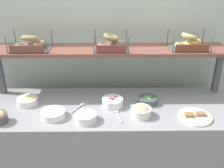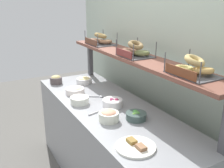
{
  "view_description": "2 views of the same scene",
  "coord_description": "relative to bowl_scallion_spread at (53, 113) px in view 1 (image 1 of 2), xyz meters",
  "views": [
    {
      "loc": [
        -0.01,
        -1.96,
        2.03
      ],
      "look_at": [
        0.02,
        0.09,
        1.02
      ],
      "focal_mm": 42.94,
      "sensor_mm": 36.0,
      "label": 1
    },
    {
      "loc": [
        1.88,
        -1.02,
        1.78
      ],
      "look_at": [
        -0.08,
        0.07,
        1.02
      ],
      "focal_mm": 41.5,
      "sensor_mm": 36.0,
      "label": 2
    }
  ],
  "objects": [
    {
      "name": "deli_counter",
      "position": [
        0.45,
        0.15,
        -0.46
      ],
      "size": [
        2.1,
        0.7,
        0.85
      ],
      "primitive_type": "cube",
      "color": "gray",
      "rests_on": "ground_plane"
    },
    {
      "name": "bowl_scallion_spread",
      "position": [
        0.0,
        0.0,
        0.0
      ],
      "size": [
        0.19,
        0.19,
        0.07
      ],
      "color": "white",
      "rests_on": "deli_counter"
    },
    {
      "name": "bagel_basket_everything",
      "position": [
        -0.23,
        0.41,
        0.44
      ],
      "size": [
        0.33,
        0.24,
        0.14
      ],
      "color": "#4C4C51",
      "rests_on": "upper_shelf"
    },
    {
      "name": "back_wall",
      "position": [
        0.45,
        0.7,
        0.31
      ],
      "size": [
        3.3,
        0.06,
        2.4
      ],
      "primitive_type": "cube",
      "color": "#ABBCAA",
      "rests_on": "ground_plane"
    },
    {
      "name": "serving_plate_white",
      "position": [
        1.13,
        -0.02,
        -0.02
      ],
      "size": [
        0.27,
        0.27,
        0.04
      ],
      "color": "white",
      "rests_on": "deli_counter"
    },
    {
      "name": "bowl_lox_spread",
      "position": [
        0.7,
        0.01,
        0.01
      ],
      "size": [
        0.16,
        0.16,
        0.09
      ],
      "color": "silver",
      "rests_on": "deli_counter"
    },
    {
      "name": "shelf_riser_left",
      "position": [
        -0.54,
        0.42,
        0.16
      ],
      "size": [
        0.05,
        0.05,
        0.4
      ],
      "primitive_type": "cube",
      "color": "#4C4C51",
      "rests_on": "deli_counter"
    },
    {
      "name": "serving_spoon_near_plate",
      "position": [
        0.2,
        0.15,
        -0.03
      ],
      "size": [
        0.11,
        0.15,
        0.01
      ],
      "color": "#B7B7BC",
      "rests_on": "deli_counter"
    },
    {
      "name": "shelf_riser_right",
      "position": [
        1.44,
        0.42,
        0.16
      ],
      "size": [
        0.05,
        0.05,
        0.4
      ],
      "primitive_type": "cube",
      "color": "#4C4C51",
      "rests_on": "deli_counter"
    },
    {
      "name": "serving_spoon_by_edge",
      "position": [
        0.51,
        0.02,
        -0.03
      ],
      "size": [
        0.06,
        0.17,
        0.01
      ],
      "color": "#B7B7BC",
      "rests_on": "deli_counter"
    },
    {
      "name": "bowl_egg_salad",
      "position": [
        -0.26,
        0.21,
        -0.0
      ],
      "size": [
        0.18,
        0.18,
        0.07
      ],
      "color": "silver",
      "rests_on": "deli_counter"
    },
    {
      "name": "bowl_cream_cheese",
      "position": [
        0.26,
        -0.06,
        0.0
      ],
      "size": [
        0.17,
        0.17,
        0.08
      ],
      "color": "white",
      "rests_on": "deli_counter"
    },
    {
      "name": "bowl_beet_salad",
      "position": [
        0.47,
        0.17,
        0.0
      ],
      "size": [
        0.18,
        0.18,
        0.08
      ],
      "color": "white",
      "rests_on": "deli_counter"
    },
    {
      "name": "bagel_basket_poppy",
      "position": [
        0.46,
        0.4,
        0.44
      ],
      "size": [
        0.29,
        0.26,
        0.14
      ],
      "color": "#4C4C51",
      "rests_on": "upper_shelf"
    },
    {
      "name": "bowl_veggie_mix",
      "position": [
        0.78,
        0.21,
        -0.0
      ],
      "size": [
        0.17,
        0.17,
        0.07
      ],
      "color": "#3E524E",
      "rests_on": "deli_counter"
    },
    {
      "name": "bagel_basket_sesame",
      "position": [
        1.13,
        0.42,
        0.44
      ],
      "size": [
        0.33,
        0.25,
        0.14
      ],
      "color": "#4C4C51",
      "rests_on": "upper_shelf"
    },
    {
      "name": "upper_shelf",
      "position": [
        0.45,
        0.42,
        0.38
      ],
      "size": [
        2.06,
        0.32,
        0.03
      ],
      "primitive_type": "cube",
      "color": "brown",
      "rests_on": "shelf_riser_left"
    }
  ]
}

